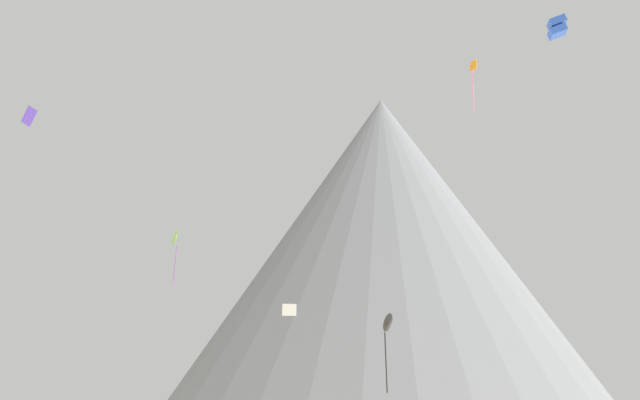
{
  "coord_description": "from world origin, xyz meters",
  "views": [
    {
      "loc": [
        5.69,
        -36.09,
        2.42
      ],
      "look_at": [
        -0.69,
        40.54,
        20.39
      ],
      "focal_mm": 47.07,
      "sensor_mm": 36.0,
      "label": 1
    }
  ],
  "objects": [
    {
      "name": "rock_massif",
      "position": [
        4.64,
        105.33,
        26.11
      ],
      "size": [
        90.19,
        90.19,
        53.7
      ],
      "color": "slate",
      "rests_on": "ground_plane"
    },
    {
      "name": "kite_blue_high",
      "position": [
        19.52,
        27.64,
        31.26
      ],
      "size": [
        1.44,
        1.32,
        1.78
      ],
      "rotation": [
        0.0,
        0.0,
        1.56
      ],
      "color": "blue"
    },
    {
      "name": "kite_black_low",
      "position": [
        5.58,
        20.44,
        6.92
      ],
      "size": [
        1.02,
        1.37,
        5.2
      ],
      "rotation": [
        0.0,
        0.0,
        1.13
      ],
      "color": "black"
    },
    {
      "name": "kite_lime_mid",
      "position": [
        -16.84,
        49.78,
        18.63
      ],
      "size": [
        1.37,
        1.87,
        5.96
      ],
      "rotation": [
        0.0,
        0.0,
        2.02
      ],
      "color": "#8CD133"
    },
    {
      "name": "kite_orange_high",
      "position": [
        12.66,
        27.31,
        27.33
      ],
      "size": [
        0.55,
        0.82,
        4.22
      ],
      "rotation": [
        0.0,
        0.0,
        4.45
      ],
      "color": "orange"
    },
    {
      "name": "kite_indigo_mid",
      "position": [
        -23.13,
        26.22,
        24.46
      ],
      "size": [
        0.92,
        0.95,
        1.58
      ],
      "rotation": [
        0.0,
        0.0,
        0.4
      ],
      "color": "#5138B2"
    },
    {
      "name": "kite_white_low",
      "position": [
        -1.61,
        24.67,
        8.5
      ],
      "size": [
        1.03,
        0.26,
        0.88
      ],
      "rotation": [
        0.0,
        0.0,
        2.46
      ],
      "color": "white"
    }
  ]
}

